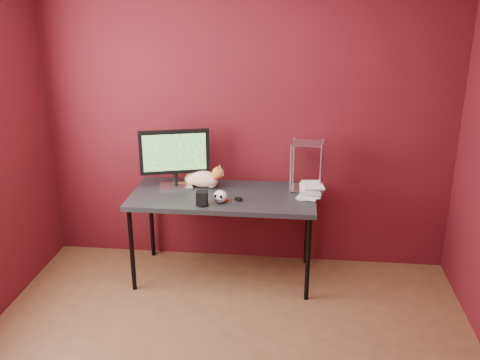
# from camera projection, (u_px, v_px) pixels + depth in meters

# --- Properties ---
(room) EXTENTS (3.52, 3.52, 2.61)m
(room) POSITION_uv_depth(u_px,v_px,m) (214.00, 167.00, 2.81)
(room) COLOR brown
(room) RESTS_ON ground
(desk) EXTENTS (1.50, 0.70, 0.75)m
(desk) POSITION_uv_depth(u_px,v_px,m) (223.00, 200.00, 4.36)
(desk) COLOR black
(desk) RESTS_ON ground
(monitor) EXTENTS (0.56, 0.25, 0.50)m
(monitor) POSITION_uv_depth(u_px,v_px,m) (175.00, 156.00, 4.40)
(monitor) COLOR #B0B1B6
(monitor) RESTS_ON desk
(cat) EXTENTS (0.45, 0.25, 0.21)m
(cat) POSITION_uv_depth(u_px,v_px,m) (202.00, 178.00, 4.49)
(cat) COLOR orange
(cat) RESTS_ON desk
(skull_mug) EXTENTS (0.10, 0.11, 0.10)m
(skull_mug) POSITION_uv_depth(u_px,v_px,m) (220.00, 196.00, 4.16)
(skull_mug) COLOR silver
(skull_mug) RESTS_ON desk
(speaker) EXTENTS (0.10, 0.10, 0.11)m
(speaker) POSITION_uv_depth(u_px,v_px,m) (202.00, 199.00, 4.11)
(speaker) COLOR black
(speaker) RESTS_ON desk
(book_stack) EXTENTS (0.22, 0.26, 1.09)m
(book_stack) POSITION_uv_depth(u_px,v_px,m) (304.00, 130.00, 4.15)
(book_stack) COLOR beige
(book_stack) RESTS_ON desk
(wire_rack) EXTENTS (0.26, 0.22, 0.41)m
(wire_rack) POSITION_uv_depth(u_px,v_px,m) (307.00, 166.00, 4.37)
(wire_rack) COLOR #B0B1B6
(wire_rack) RESTS_ON desk
(pocket_knife) EXTENTS (0.08, 0.05, 0.02)m
(pocket_knife) POSITION_uv_depth(u_px,v_px,m) (224.00, 200.00, 4.21)
(pocket_knife) COLOR #A51F0C
(pocket_knife) RESTS_ON desk
(black_gadget) EXTENTS (0.06, 0.04, 0.03)m
(black_gadget) POSITION_uv_depth(u_px,v_px,m) (238.00, 199.00, 4.21)
(black_gadget) COLOR black
(black_gadget) RESTS_ON desk
(washer) EXTENTS (0.05, 0.05, 0.00)m
(washer) POSITION_uv_depth(u_px,v_px,m) (234.00, 201.00, 4.20)
(washer) COLOR #B0B1B6
(washer) RESTS_ON desk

